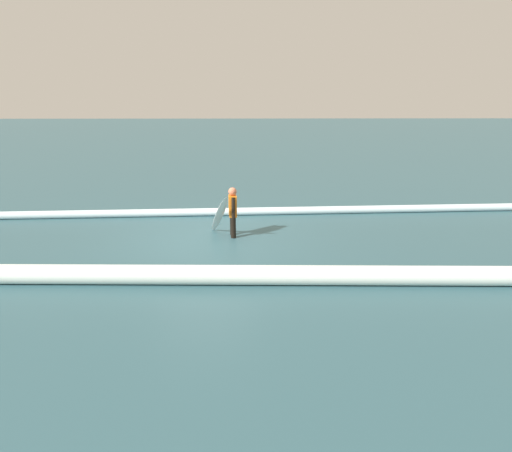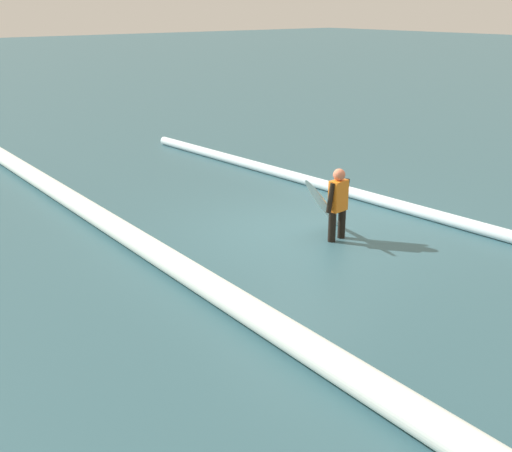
# 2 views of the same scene
# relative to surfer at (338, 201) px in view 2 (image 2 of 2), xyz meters

# --- Properties ---
(ground_plane) EXTENTS (156.81, 156.81, 0.00)m
(ground_plane) POSITION_rel_surfer_xyz_m (0.75, 0.21, -0.74)
(ground_plane) COLOR #325962
(surfer) EXTENTS (0.23, 0.59, 1.34)m
(surfer) POSITION_rel_surfer_xyz_m (0.00, 0.00, 0.00)
(surfer) COLOR black
(surfer) RESTS_ON ground_plane
(surfboard) EXTENTS (0.66, 1.38, 1.25)m
(surfboard) POSITION_rel_surfer_xyz_m (0.36, 0.04, -0.13)
(surfboard) COLOR white
(surfboard) RESTS_ON ground_plane
(wave_crest_foreground) EXTENTS (19.09, 1.15, 0.24)m
(wave_crest_foreground) POSITION_rel_surfer_xyz_m (-0.35, -2.25, -0.62)
(wave_crest_foreground) COLOR white
(wave_crest_foreground) RESTS_ON ground_plane
(wave_crest_midground) EXTENTS (19.50, 0.99, 0.39)m
(wave_crest_midground) POSITION_rel_surfer_xyz_m (2.49, 3.12, -0.54)
(wave_crest_midground) COLOR white
(wave_crest_midground) RESTS_ON ground_plane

